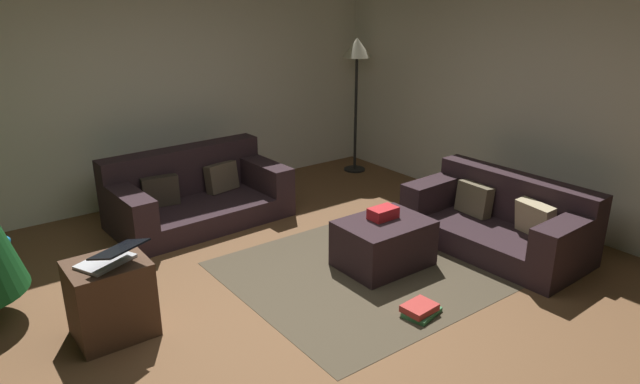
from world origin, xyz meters
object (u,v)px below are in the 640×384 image
couch_left (195,195)px  book_stack (421,310)px  side_table (111,299)px  couch_right (501,221)px  ottoman (383,243)px  laptop (111,257)px  gift_box (383,213)px  tv_remote (377,217)px  corner_lamp (357,58)px

couch_left → book_stack: 2.80m
side_table → book_stack: side_table is taller
couch_right → ottoman: couch_right is taller
side_table → laptop: 0.34m
ottoman → side_table: size_ratio=1.38×
ottoman → gift_box: gift_box is taller
gift_box → tv_remote: size_ratio=1.56×
couch_left → corner_lamp: size_ratio=1.04×
gift_box → couch_right: bearing=-21.7°
ottoman → laptop: bearing=172.3°
couch_left → side_table: bearing=47.2°
side_table → book_stack: 2.22m
gift_box → corner_lamp: 2.87m
couch_left → couch_right: 3.07m
couch_right → couch_left: bearing=37.8°
couch_left → book_stack: size_ratio=5.64×
gift_box → ottoman: bearing=-121.5°
couch_right → ottoman: bearing=69.0°
ottoman → tv_remote: (-0.00, 0.09, 0.22)m
ottoman → tv_remote: 0.24m
ottoman → book_stack: ottoman is taller
laptop → book_stack: laptop is taller
laptop → ottoman: bearing=-7.7°
side_table → book_stack: bearing=-30.5°
couch_left → tv_remote: 2.07m
corner_lamp → ottoman: bearing=-124.8°
tv_remote → book_stack: tv_remote is taller
side_table → laptop: laptop is taller
couch_right → tv_remote: bearing=65.1°
tv_remote → laptop: (-2.21, 0.21, 0.19)m
ottoman → side_table: bearing=171.1°
book_stack → ottoman: bearing=66.8°
gift_box → side_table: bearing=172.7°
couch_right → side_table: couch_right is taller
couch_right → book_stack: couch_right is taller
gift_box → side_table: (-2.27, 0.29, -0.19)m
couch_right → laptop: laptop is taller
laptop → corner_lamp: (3.79, 1.97, 0.85)m
laptop → couch_left: bearing=50.8°
laptop → corner_lamp: bearing=27.4°
side_table → book_stack: (1.91, -1.12, -0.24)m
tv_remote → book_stack: (-0.33, -0.86, -0.38)m
couch_left → side_table: 2.12m
couch_right → gift_box: size_ratio=6.63×
couch_left → tv_remote: bearing=112.2°
book_stack → corner_lamp: size_ratio=0.18×
ottoman → gift_box: bearing=58.5°
couch_right → book_stack: (-1.46, -0.40, -0.22)m
gift_box → couch_left: bearing=115.1°
laptop → corner_lamp: 4.35m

